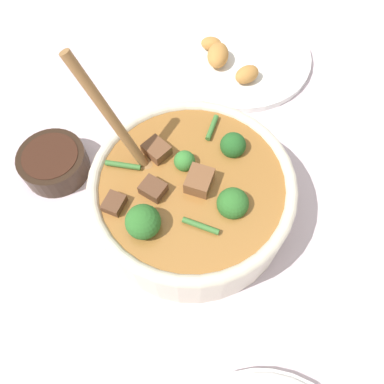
{
  "coord_description": "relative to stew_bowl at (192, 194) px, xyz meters",
  "views": [
    {
      "loc": [
        -0.07,
        0.22,
        0.49
      ],
      "look_at": [
        0.0,
        0.0,
        0.05
      ],
      "focal_mm": 35.0,
      "sensor_mm": 36.0,
      "label": 1
    }
  ],
  "objects": [
    {
      "name": "food_plate",
      "position": [
        0.01,
        -0.31,
        -0.04
      ],
      "size": [
        0.25,
        0.25,
        0.04
      ],
      "color": "white",
      "rests_on": "ground_plane"
    },
    {
      "name": "condiment_bowl",
      "position": [
        0.21,
        -0.0,
        -0.03
      ],
      "size": [
        0.1,
        0.1,
        0.04
      ],
      "color": "black",
      "rests_on": "ground_plane"
    },
    {
      "name": "stew_bowl",
      "position": [
        0.0,
        0.0,
        0.0
      ],
      "size": [
        0.27,
        0.27,
        0.24
      ],
      "color": "beige",
      "rests_on": "ground_plane"
    },
    {
      "name": "ground_plane",
      "position": [
        -0.0,
        -0.0,
        -0.05
      ],
      "size": [
        4.0,
        4.0,
        0.0
      ],
      "primitive_type": "plane",
      "color": "silver"
    }
  ]
}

